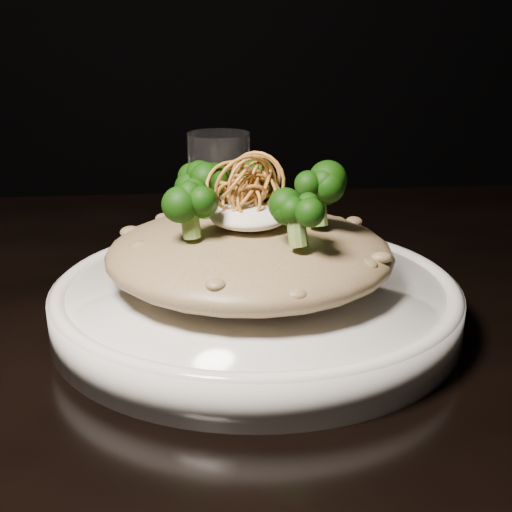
# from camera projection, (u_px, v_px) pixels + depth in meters

# --- Properties ---
(table) EXTENTS (1.10, 0.80, 0.75)m
(table) POSITION_uv_depth(u_px,v_px,m) (293.00, 399.00, 0.61)
(table) COLOR black
(table) RESTS_ON ground
(plate) EXTENTS (0.31, 0.31, 0.03)m
(plate) POSITION_uv_depth(u_px,v_px,m) (256.00, 304.00, 0.55)
(plate) COLOR white
(plate) RESTS_ON table
(risotto) EXTENTS (0.22, 0.22, 0.05)m
(risotto) POSITION_uv_depth(u_px,v_px,m) (250.00, 253.00, 0.54)
(risotto) COLOR brown
(risotto) RESTS_ON plate
(broccoli) EXTENTS (0.14, 0.14, 0.05)m
(broccoli) POSITION_uv_depth(u_px,v_px,m) (251.00, 192.00, 0.52)
(broccoli) COLOR black
(broccoli) RESTS_ON risotto
(cheese) EXTENTS (0.06, 0.06, 0.02)m
(cheese) POSITION_uv_depth(u_px,v_px,m) (249.00, 216.00, 0.52)
(cheese) COLOR white
(cheese) RESTS_ON risotto
(shallots) EXTENTS (0.07, 0.07, 0.04)m
(shallots) POSITION_uv_depth(u_px,v_px,m) (248.00, 174.00, 0.52)
(shallots) COLOR #8D5B1D
(shallots) RESTS_ON cheese
(drinking_glass) EXTENTS (0.08, 0.08, 0.11)m
(drinking_glass) POSITION_uv_depth(u_px,v_px,m) (219.00, 188.00, 0.74)
(drinking_glass) COLOR white
(drinking_glass) RESTS_ON table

